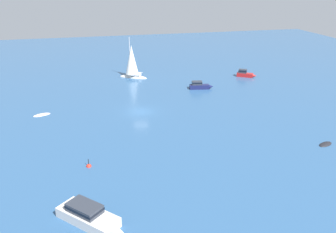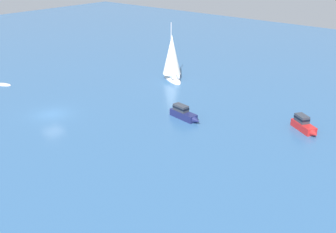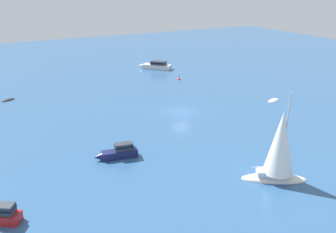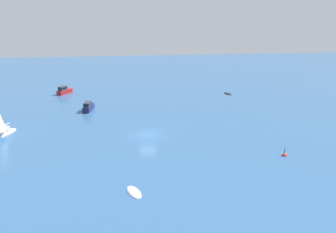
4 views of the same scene
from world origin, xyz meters
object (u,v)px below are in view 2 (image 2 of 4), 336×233
(motor_cruiser, at_px, (304,125))
(launch, at_px, (184,114))
(ketch, at_px, (172,60))
(tender_1, at_px, (3,85))

(motor_cruiser, bearing_deg, launch, -121.14)
(motor_cruiser, distance_m, ketch, 25.76)
(launch, bearing_deg, tender_1, -156.51)
(motor_cruiser, xyz_separation_m, tender_1, (-43.13, -13.98, -0.69))
(motor_cruiser, relative_size, ketch, 0.44)
(launch, distance_m, motor_cruiser, 14.46)
(motor_cruiser, xyz_separation_m, ketch, (-25.02, 5.61, 2.51))
(launch, distance_m, tender_1, 31.10)
(launch, xyz_separation_m, motor_cruiser, (12.98, 6.37, 0.01))
(launch, xyz_separation_m, tender_1, (-30.15, -7.61, -0.68))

